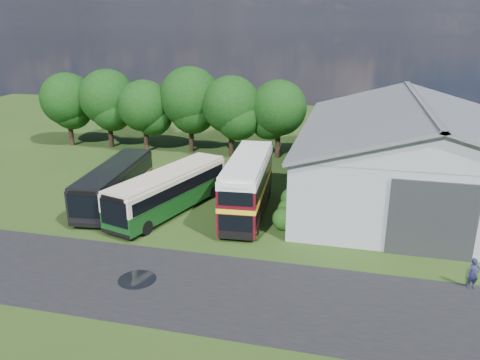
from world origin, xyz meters
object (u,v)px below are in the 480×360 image
(bus_green_single, at_px, (169,191))
(visitor_a, at_px, (473,274))
(storage_shed, at_px, (414,147))
(bus_dark_single, at_px, (115,183))
(bus_maroon_double, at_px, (248,186))

(bus_green_single, relative_size, visitor_a, 6.71)
(storage_shed, relative_size, visitor_a, 13.69)
(bus_dark_single, distance_m, visitor_a, 26.47)
(bus_maroon_double, xyz_separation_m, bus_dark_single, (-10.98, -0.27, -0.59))
(visitor_a, bearing_deg, storage_shed, 78.40)
(bus_green_single, distance_m, bus_dark_single, 5.07)
(bus_maroon_double, distance_m, bus_dark_single, 11.00)
(storage_shed, xyz_separation_m, bus_maroon_double, (-12.56, -7.88, -1.90))
(storage_shed, distance_m, bus_green_single, 20.70)
(visitor_a, bearing_deg, bus_dark_single, 145.45)
(storage_shed, relative_size, bus_dark_single, 2.14)
(storage_shed, bearing_deg, bus_maroon_double, -147.88)
(bus_maroon_double, height_order, bus_dark_single, bus_maroon_double)
(storage_shed, distance_m, bus_maroon_double, 14.95)
(bus_green_single, height_order, bus_maroon_double, bus_maroon_double)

